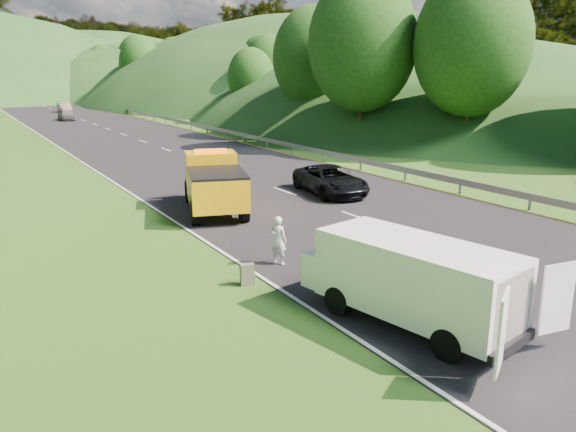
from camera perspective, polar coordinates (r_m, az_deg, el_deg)
ground at (r=19.17m, az=7.41°, el=-3.95°), size 320.00×320.00×0.00m
road_surface at (r=56.35m, az=-16.34°, el=7.93°), size 14.00×200.00×0.02m
guardrail at (r=70.34m, az=-13.28°, el=9.36°), size 0.06×140.00×1.52m
tree_line_right at (r=81.96m, az=-6.39°, el=10.37°), size 14.00×140.00×14.00m
hills_backdrop at (r=150.02m, az=-24.82°, el=11.07°), size 201.00×288.60×44.00m
tow_truck at (r=24.76m, az=-7.55°, el=3.36°), size 3.97×6.44×2.61m
white_van at (r=13.94m, az=12.29°, el=-6.16°), size 3.67×6.39×2.14m
woman at (r=18.15m, az=-0.99°, el=-4.91°), size 0.65×0.71×1.58m
child at (r=17.36m, az=6.55°, el=-5.94°), size 0.57×0.55×0.92m
worker at (r=15.04m, az=18.85°, el=-10.04°), size 1.23×1.09×1.65m
suitcase at (r=16.39m, az=-4.17°, el=-5.95°), size 0.44×0.32×0.65m
spare_tire at (r=15.24m, az=18.35°, el=-9.66°), size 0.73×0.73×0.20m
passing_suv at (r=28.34m, az=4.30°, el=2.25°), size 3.02×5.28×1.39m
dist_car_a at (r=74.47m, az=-21.55°, el=9.02°), size 1.57×3.91×1.33m
dist_car_b at (r=88.79m, az=-21.74°, el=9.76°), size 1.46×4.18×1.38m
dist_car_c at (r=110.82m, az=-24.25°, el=10.30°), size 1.90×4.67×1.36m
dist_car_d at (r=116.01m, az=-24.95°, el=10.37°), size 1.57×3.91×1.33m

